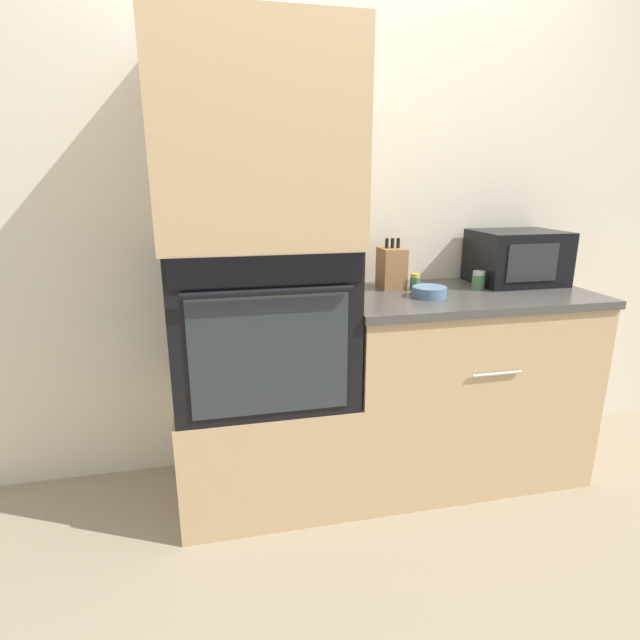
% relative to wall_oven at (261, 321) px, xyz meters
% --- Properties ---
extents(ground_plane, '(12.00, 12.00, 0.00)m').
position_rel_wall_oven_xyz_m(ground_plane, '(0.37, -0.30, -0.82)').
color(ground_plane, gray).
extents(wall_back, '(8.00, 0.05, 2.50)m').
position_rel_wall_oven_xyz_m(wall_back, '(0.37, 0.33, 0.43)').
color(wall_back, beige).
rests_on(wall_back, ground_plane).
extents(oven_cabinet_base, '(0.73, 0.60, 0.50)m').
position_rel_wall_oven_xyz_m(oven_cabinet_base, '(0.00, 0.00, -0.57)').
color(oven_cabinet_base, tan).
rests_on(oven_cabinet_base, ground_plane).
extents(wall_oven, '(0.71, 0.64, 0.63)m').
position_rel_wall_oven_xyz_m(wall_oven, '(0.00, 0.00, 0.00)').
color(wall_oven, black).
rests_on(wall_oven, oven_cabinet_base).
extents(oven_cabinet_upper, '(0.73, 0.60, 0.77)m').
position_rel_wall_oven_xyz_m(oven_cabinet_upper, '(0.00, 0.00, 0.70)').
color(oven_cabinet_upper, tan).
rests_on(oven_cabinet_upper, wall_oven).
extents(counter_unit, '(1.14, 0.63, 0.89)m').
position_rel_wall_oven_xyz_m(counter_unit, '(0.92, 0.00, -0.37)').
color(counter_unit, tan).
rests_on(counter_unit, ground_plane).
extents(microwave, '(0.41, 0.32, 0.25)m').
position_rel_wall_oven_xyz_m(microwave, '(1.25, 0.13, 0.20)').
color(microwave, black).
rests_on(microwave, counter_unit).
extents(knife_block, '(0.11, 0.13, 0.23)m').
position_rel_wall_oven_xyz_m(knife_block, '(0.63, 0.16, 0.17)').
color(knife_block, olive).
rests_on(knife_block, counter_unit).
extents(bowl, '(0.15, 0.15, 0.05)m').
position_rel_wall_oven_xyz_m(bowl, '(0.72, -0.06, 0.10)').
color(bowl, '#517599').
rests_on(bowl, counter_unit).
extents(condiment_jar_near, '(0.05, 0.05, 0.09)m').
position_rel_wall_oven_xyz_m(condiment_jar_near, '(0.43, 0.04, 0.12)').
color(condiment_jar_near, silver).
rests_on(condiment_jar_near, counter_unit).
extents(condiment_jar_mid, '(0.04, 0.04, 0.08)m').
position_rel_wall_oven_xyz_m(condiment_jar_mid, '(0.72, 0.09, 0.11)').
color(condiment_jar_mid, '#427047').
rests_on(condiment_jar_mid, counter_unit).
extents(condiment_jar_far, '(0.06, 0.06, 0.08)m').
position_rel_wall_oven_xyz_m(condiment_jar_far, '(1.01, 0.05, 0.12)').
color(condiment_jar_far, '#427047').
rests_on(condiment_jar_far, counter_unit).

